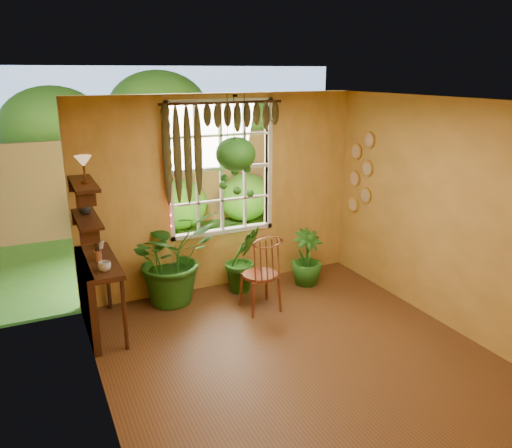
{
  "coord_description": "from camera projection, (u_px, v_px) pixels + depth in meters",
  "views": [
    {
      "loc": [
        -2.43,
        -4.01,
        2.97
      ],
      "look_at": [
        -0.0,
        1.15,
        1.22
      ],
      "focal_mm": 35.0,
      "sensor_mm": 36.0,
      "label": 1
    }
  ],
  "objects": [
    {
      "name": "wall_plates",
      "position": [
        361.0,
        173.0,
        7.23
      ],
      "size": [
        0.04,
        0.32,
        1.1
      ],
      "primitive_type": null,
      "color": "beige",
      "rests_on": "wall_right"
    },
    {
      "name": "cup_a",
      "position": [
        105.0,
        266.0,
        5.39
      ],
      "size": [
        0.16,
        0.16,
        0.11
      ],
      "primitive_type": "imported",
      "rotation": [
        0.0,
        0.0,
        0.22
      ],
      "color": "silver",
      "rests_on": "counter_ledge"
    },
    {
      "name": "wall_back",
      "position": [
        222.0,
        194.0,
        6.89
      ],
      "size": [
        4.0,
        0.0,
        4.0
      ],
      "primitive_type": "plane",
      "rotation": [
        1.57,
        0.0,
        0.0
      ],
      "color": "gold",
      "rests_on": "floor"
    },
    {
      "name": "shelf_upper",
      "position": [
        83.0,
        184.0,
        5.43
      ],
      "size": [
        0.25,
        0.9,
        0.04
      ],
      "primitive_type": "cube",
      "color": "#3B1E10",
      "rests_on": "wall_left"
    },
    {
      "name": "potted_plant_mid",
      "position": [
        243.0,
        259.0,
        6.93
      ],
      "size": [
        0.56,
        0.47,
        0.95
      ],
      "primitive_type": "imported",
      "rotation": [
        0.0,
        0.0,
        0.11
      ],
      "color": "#1E4E14",
      "rests_on": "floor"
    },
    {
      "name": "window",
      "position": [
        221.0,
        168.0,
        6.81
      ],
      "size": [
        1.52,
        0.1,
        1.86
      ],
      "color": "white",
      "rests_on": "wall_back"
    },
    {
      "name": "potted_plant_left",
      "position": [
        172.0,
        256.0,
        6.57
      ],
      "size": [
        1.34,
        1.22,
        1.27
      ],
      "primitive_type": "imported",
      "rotation": [
        0.0,
        0.0,
        0.22
      ],
      "color": "#1E4E14",
      "rests_on": "floor"
    },
    {
      "name": "brush_jar",
      "position": [
        97.0,
        250.0,
        5.66
      ],
      "size": [
        0.09,
        0.09,
        0.33
      ],
      "color": "#94562B",
      "rests_on": "counter_ledge"
    },
    {
      "name": "shelf_lower",
      "position": [
        87.0,
        219.0,
        5.54
      ],
      "size": [
        0.25,
        0.9,
        0.04
      ],
      "primitive_type": "cube",
      "color": "#3B1E10",
      "rests_on": "wall_left"
    },
    {
      "name": "floor",
      "position": [
        302.0,
        361.0,
        5.34
      ],
      "size": [
        4.5,
        4.5,
        0.0
      ],
      "primitive_type": "plane",
      "color": "brown",
      "rests_on": "ground"
    },
    {
      "name": "wall_right",
      "position": [
        455.0,
        218.0,
        5.75
      ],
      "size": [
        0.0,
        4.5,
        4.5
      ],
      "primitive_type": "plane",
      "rotation": [
        1.57,
        0.0,
        -1.57
      ],
      "color": "gold",
      "rests_on": "floor"
    },
    {
      "name": "potted_plant_right",
      "position": [
        307.0,
        258.0,
        7.17
      ],
      "size": [
        0.51,
        0.51,
        0.81
      ],
      "primitive_type": "imported",
      "rotation": [
        0.0,
        0.0,
        0.13
      ],
      "color": "#1E4E14",
      "rests_on": "floor"
    },
    {
      "name": "tiffany_lamp",
      "position": [
        83.0,
        163.0,
        5.28
      ],
      "size": [
        0.18,
        0.18,
        0.3
      ],
      "color": "#542E18",
      "rests_on": "shelf_upper"
    },
    {
      "name": "windsor_chair",
      "position": [
        261.0,
        285.0,
        6.4
      ],
      "size": [
        0.45,
        0.48,
        1.2
      ],
      "rotation": [
        0.0,
        0.0,
        0.01
      ],
      "color": "brown",
      "rests_on": "floor"
    },
    {
      "name": "hanging_basket",
      "position": [
        236.0,
        157.0,
        6.46
      ],
      "size": [
        0.52,
        0.52,
        1.33
      ],
      "color": "black",
      "rests_on": "ceiling"
    },
    {
      "name": "shelf_vase",
      "position": [
        85.0,
        208.0,
        5.65
      ],
      "size": [
        0.17,
        0.17,
        0.15
      ],
      "primitive_type": "imported",
      "rotation": [
        0.0,
        0.0,
        0.2
      ],
      "color": "#B2AD99",
      "rests_on": "shelf_lower"
    },
    {
      "name": "counter_ledge",
      "position": [
        91.0,
        289.0,
        5.78
      ],
      "size": [
        0.4,
        1.2,
        0.9
      ],
      "color": "#3B1E10",
      "rests_on": "floor"
    },
    {
      "name": "backyard",
      "position": [
        156.0,
        151.0,
        11.0
      ],
      "size": [
        14.0,
        10.0,
        12.0
      ],
      "color": "#2F5D1A",
      "rests_on": "ground"
    },
    {
      "name": "wall_left",
      "position": [
        97.0,
        276.0,
        4.12
      ],
      "size": [
        0.0,
        4.5,
        4.5
      ],
      "primitive_type": "plane",
      "rotation": [
        1.57,
        0.0,
        1.57
      ],
      "color": "gold",
      "rests_on": "floor"
    },
    {
      "name": "valance_vine",
      "position": [
        217.0,
        127.0,
        6.5
      ],
      "size": [
        1.7,
        0.12,
        1.1
      ],
      "color": "#3B1E10",
      "rests_on": "window"
    },
    {
      "name": "string_lights",
      "position": [
        168.0,
        170.0,
        6.41
      ],
      "size": [
        0.03,
        0.03,
        1.54
      ],
      "primitive_type": null,
      "color": "#FF2633",
      "rests_on": "window"
    },
    {
      "name": "ceiling",
      "position": [
        310.0,
        102.0,
        4.54
      ],
      "size": [
        4.5,
        4.5,
        0.0
      ],
      "primitive_type": "plane",
      "rotation": [
        3.14,
        0.0,
        0.0
      ],
      "color": "silver",
      "rests_on": "wall_back"
    },
    {
      "name": "cup_b",
      "position": [
        100.0,
        245.0,
        6.06
      ],
      "size": [
        0.15,
        0.15,
        0.11
      ],
      "primitive_type": "imported",
      "rotation": [
        0.0,
        0.0,
        0.35
      ],
      "color": "beige",
      "rests_on": "counter_ledge"
    }
  ]
}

